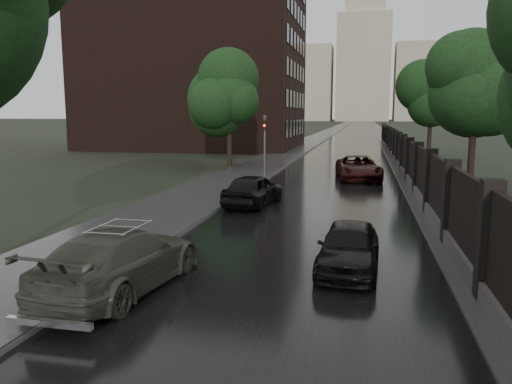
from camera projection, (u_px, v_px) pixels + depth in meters
name	position (u px, v px, depth m)	size (l,w,h in m)	color
road	(360.00, 125.00, 190.56)	(8.00, 420.00, 0.02)	black
sidewalk_left	(344.00, 125.00, 191.80)	(4.00, 420.00, 0.16)	#2D2D2D
verge_right	(374.00, 125.00, 189.40)	(3.00, 420.00, 0.08)	#2D2D2D
fence_right	(401.00, 156.00, 36.88)	(0.45, 75.72, 2.70)	#383533
tree_left_far	(229.00, 98.00, 36.92)	(4.25, 4.25, 7.39)	black
tree_right_b	(475.00, 97.00, 26.00)	(4.08, 4.08, 7.01)	black
tree_right_c	(431.00, 104.00, 43.38)	(4.08, 4.08, 7.01)	black
traffic_light	(265.00, 141.00, 31.75)	(0.16, 0.32, 4.00)	#59595E
brick_building	(196.00, 64.00, 59.52)	(24.00, 18.00, 20.00)	black
stalinist_tower	(364.00, 55.00, 290.85)	(92.00, 30.00, 159.00)	tan
volga_sedan	(121.00, 259.00, 11.55)	(2.06, 5.06, 1.47)	#3D4235
hatchback_left	(253.00, 190.00, 22.22)	(1.72, 4.27, 1.45)	black
car_right_near	(349.00, 247.00, 12.99)	(1.52, 3.78, 1.29)	black
car_right_far	(358.00, 168.00, 31.00)	(2.50, 5.41, 1.50)	black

